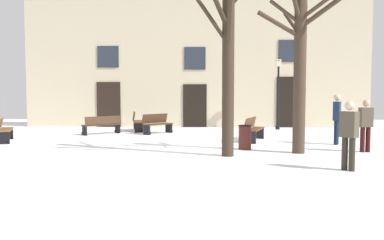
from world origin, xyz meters
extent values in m
plane|color=white|center=(0.00, 0.00, 0.00)|extent=(30.40, 30.40, 0.00)
cube|color=beige|center=(0.00, 8.59, 3.91)|extent=(19.00, 0.40, 7.81)
cube|color=black|center=(-4.86, 8.37, 1.25)|extent=(1.31, 0.08, 2.49)
cube|color=#262D38|center=(-4.86, 8.37, 3.88)|extent=(1.18, 0.06, 1.18)
cube|color=black|center=(-0.06, 8.37, 1.18)|extent=(1.30, 0.08, 2.37)
cube|color=#262D38|center=(-0.06, 8.37, 3.78)|extent=(1.17, 0.06, 1.23)
cube|color=black|center=(5.04, 8.37, 1.38)|extent=(1.24, 0.08, 2.77)
cube|color=#262D38|center=(5.04, 8.37, 4.16)|extent=(1.12, 0.06, 1.19)
cylinder|color=#423326|center=(3.33, -1.10, 2.47)|extent=(0.37, 0.37, 4.94)
cylinder|color=#423326|center=(3.48, -0.79, 4.08)|extent=(0.45, 0.75, 0.96)
cylinder|color=#423326|center=(3.10, -1.34, 4.44)|extent=(0.63, 0.67, 1.22)
cylinder|color=#423326|center=(3.17, -0.72, 3.92)|extent=(0.45, 0.86, 0.90)
cylinder|color=#423326|center=(2.67, -1.28, 3.81)|extent=(1.40, 0.50, 0.78)
cylinder|color=#423326|center=(3.88, -1.44, 4.18)|extent=(1.25, 0.85, 0.93)
cylinder|color=#423326|center=(3.86, -1.68, 4.40)|extent=(1.18, 1.28, 0.87)
cylinder|color=#423326|center=(2.86, -1.20, 4.19)|extent=(1.02, 0.32, 0.72)
cylinder|color=#382B1E|center=(1.14, -1.73, 2.69)|extent=(0.35, 0.35, 5.38)
cylinder|color=#382B1E|center=(0.70, -1.87, 3.81)|extent=(1.02, 0.41, 1.31)
cylinder|color=#382B1E|center=(0.78, -2.10, 4.31)|extent=(0.90, 0.91, 1.49)
cylinder|color=#382B1E|center=(1.15, -2.15, 3.70)|extent=(0.14, 0.94, 1.33)
cylinder|color=black|center=(4.25, 7.04, 1.61)|extent=(0.10, 0.10, 3.23)
cylinder|color=black|center=(4.25, 7.04, 0.10)|extent=(0.22, 0.22, 0.20)
cube|color=beige|center=(4.25, 7.04, 3.41)|extent=(0.24, 0.24, 0.36)
cone|color=black|center=(4.25, 7.04, 3.59)|extent=(0.30, 0.30, 0.14)
cylinder|color=#4C1E19|center=(1.78, -0.37, 0.38)|extent=(0.41, 0.41, 0.76)
torus|color=black|center=(1.78, -0.37, 0.77)|extent=(0.44, 0.44, 0.04)
cube|color=#51331E|center=(-2.80, 5.96, 0.47)|extent=(0.80, 1.80, 0.05)
cube|color=#51331E|center=(-3.00, 5.92, 0.73)|extent=(0.46, 1.73, 0.45)
cube|color=black|center=(-2.64, 5.17, 0.23)|extent=(0.41, 0.14, 0.47)
torus|color=black|center=(-2.46, 5.20, 0.08)|extent=(0.06, 0.17, 0.17)
cube|color=black|center=(-2.97, 6.76, 0.23)|extent=(0.41, 0.14, 0.47)
torus|color=black|center=(-2.80, 6.80, 0.08)|extent=(0.06, 0.17, 0.17)
cube|color=#51331E|center=(2.42, 1.95, 0.46)|extent=(0.98, 1.91, 0.05)
cube|color=#51331E|center=(2.23, 2.01, 0.70)|extent=(0.70, 1.82, 0.40)
cube|color=black|center=(2.15, 1.11, 0.23)|extent=(0.38, 0.18, 0.46)
torus|color=black|center=(2.30, 1.06, 0.08)|extent=(0.08, 0.17, 0.17)
cube|color=black|center=(2.69, 2.78, 0.23)|extent=(0.38, 0.18, 0.46)
torus|color=black|center=(2.84, 2.73, 0.08)|extent=(0.08, 0.17, 0.17)
cube|color=brown|center=(-7.07, 1.47, 0.46)|extent=(1.10, 1.81, 0.05)
cube|color=brown|center=(-7.25, 1.39, 0.69)|extent=(0.80, 1.69, 0.37)
cube|color=black|center=(-6.75, 0.71, 0.23)|extent=(0.39, 0.21, 0.46)
torus|color=black|center=(-6.59, 0.77, 0.08)|extent=(0.09, 0.17, 0.17)
cube|color=black|center=(-7.39, 2.24, 0.23)|extent=(0.39, 0.21, 0.46)
torus|color=black|center=(-7.24, 2.30, 0.08)|extent=(0.09, 0.17, 0.17)
cube|color=#3D2819|center=(-4.18, 4.36, 0.42)|extent=(1.58, 1.51, 0.05)
cube|color=#3D2819|center=(-4.05, 4.22, 0.64)|extent=(1.35, 1.26, 0.36)
cube|color=black|center=(-3.58, 4.92, 0.21)|extent=(0.30, 0.32, 0.42)
torus|color=black|center=(-3.69, 5.04, 0.08)|extent=(0.15, 0.14, 0.17)
cube|color=black|center=(-4.79, 3.80, 0.21)|extent=(0.30, 0.32, 0.42)
torus|color=black|center=(-4.90, 3.92, 0.08)|extent=(0.15, 0.14, 0.17)
cube|color=#3D2819|center=(-1.65, 4.65, 0.44)|extent=(1.32, 1.46, 0.05)
cube|color=#3D2819|center=(-1.81, 4.79, 0.69)|extent=(1.06, 1.26, 0.43)
cube|color=black|center=(-2.09, 4.12, 0.22)|extent=(0.36, 0.31, 0.44)
torus|color=black|center=(-1.95, 4.00, 0.08)|extent=(0.13, 0.15, 0.17)
cube|color=black|center=(-1.21, 5.19, 0.22)|extent=(0.36, 0.31, 0.44)
torus|color=black|center=(-1.07, 5.08, 0.08)|extent=(0.13, 0.15, 0.17)
cylinder|color=#350F0F|center=(5.52, -0.81, 0.39)|extent=(0.14, 0.14, 0.78)
cylinder|color=#350F0F|center=(5.34, -0.83, 0.39)|extent=(0.14, 0.14, 0.78)
cube|color=#4C4233|center=(5.43, -0.82, 1.08)|extent=(0.40, 0.27, 0.60)
sphere|color=tan|center=(5.43, -0.82, 1.51)|extent=(0.21, 0.21, 0.21)
cylinder|color=#2D271E|center=(3.87, -3.86, 0.39)|extent=(0.14, 0.14, 0.78)
cylinder|color=#2D271E|center=(3.76, -3.72, 0.39)|extent=(0.14, 0.14, 0.78)
cube|color=#4C4233|center=(3.82, -3.79, 1.08)|extent=(0.41, 0.43, 0.60)
sphere|color=beige|center=(3.82, -3.79, 1.51)|extent=(0.21, 0.21, 0.21)
cylinder|color=black|center=(5.13, 0.92, 0.43)|extent=(0.14, 0.14, 0.86)
cylinder|color=black|center=(5.22, 1.08, 0.43)|extent=(0.14, 0.14, 0.86)
cube|color=navy|center=(5.17, 1.00, 1.20)|extent=(0.37, 0.44, 0.67)
sphere|color=beige|center=(5.17, 1.00, 1.68)|extent=(0.24, 0.24, 0.24)
camera|label=1|loc=(0.48, -12.70, 1.74)|focal=35.74mm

